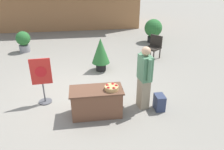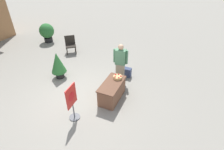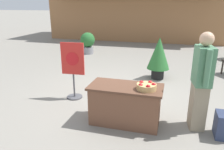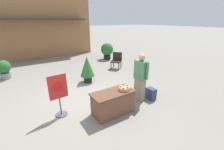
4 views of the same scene
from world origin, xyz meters
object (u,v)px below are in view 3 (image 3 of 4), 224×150
apple_basket (147,86)px  poster_board (73,69)px  display_table (125,104)px  potted_plant_far_left (88,42)px  potted_plant_far_right (159,55)px  person_visitor (201,82)px  backpack (223,125)px

apple_basket → poster_board: size_ratio=0.26×
display_table → poster_board: 1.62m
potted_plant_far_left → potted_plant_far_right: potted_plant_far_right is taller
apple_basket → poster_board: poster_board is taller
person_visitor → poster_board: bearing=-20.4°
display_table → backpack: size_ratio=3.12×
poster_board → potted_plant_far_left: bearing=-165.8°
display_table → apple_basket: (0.37, -0.07, 0.42)m
potted_plant_far_left → display_table: bearing=-61.6°
person_visitor → backpack: (0.40, -0.19, -0.66)m
person_visitor → potted_plant_far_right: (-0.88, 2.54, -0.16)m
apple_basket → potted_plant_far_left: (-3.23, 5.35, -0.26)m
apple_basket → potted_plant_far_right: potted_plant_far_right is taller
backpack → poster_board: poster_board is taller
apple_basket → person_visitor: 0.92m
poster_board → person_visitor: bearing=73.6°
backpack → poster_board: size_ratio=0.32×
display_table → apple_basket: bearing=-10.6°
person_visitor → potted_plant_far_right: 2.69m
apple_basket → backpack: 1.40m
display_table → potted_plant_far_left: potted_plant_far_left is taller
potted_plant_far_left → apple_basket: bearing=-58.9°
apple_basket → potted_plant_far_right: (-0.00, 2.78, -0.07)m
backpack → potted_plant_far_left: potted_plant_far_left is taller
display_table → potted_plant_far_left: bearing=118.4°
poster_board → potted_plant_far_left: poster_board is taller
person_visitor → apple_basket: bearing=7.5°
display_table → potted_plant_far_left: (-2.86, 5.28, 0.16)m
apple_basket → person_visitor: person_visitor is taller
poster_board → backpack: bearing=71.7°
poster_board → apple_basket: bearing=60.9°
person_visitor → backpack: bearing=146.6°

